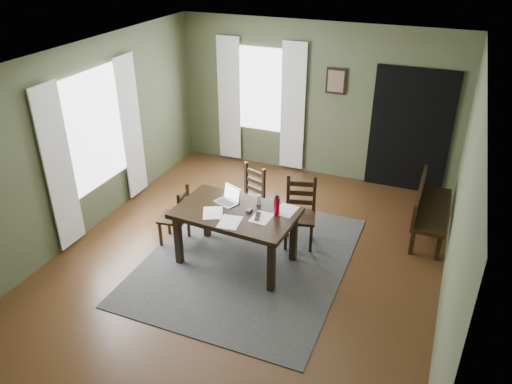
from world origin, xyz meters
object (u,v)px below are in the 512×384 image
at_px(chair_back_right, 300,213).
at_px(laptop, 229,198).
at_px(dining_table, 236,217).
at_px(chair_back_left, 249,198).
at_px(chair_end, 177,217).
at_px(water_bottle, 277,205).
at_px(bench, 427,205).

xyz_separation_m(chair_back_right, laptop, (-0.82, -0.57, 0.36)).
height_order(dining_table, chair_back_right, chair_back_right).
bearing_deg(chair_back_right, chair_back_left, 154.38).
bearing_deg(chair_end, laptop, 87.81).
distance_m(dining_table, chair_end, 1.01).
relative_size(dining_table, laptop, 4.38).
relative_size(dining_table, chair_back_right, 1.64).
distance_m(dining_table, laptop, 0.31).
distance_m(dining_table, chair_back_right, 1.02).
bearing_deg(water_bottle, laptop, 174.57).
bearing_deg(laptop, water_bottle, 17.32).
relative_size(dining_table, chair_back_left, 1.73).
xyz_separation_m(dining_table, laptop, (-0.18, 0.19, 0.15)).
relative_size(chair_end, chair_back_right, 0.88).
distance_m(chair_end, laptop, 0.89).
xyz_separation_m(dining_table, chair_back_right, (0.64, 0.76, -0.21)).
bearing_deg(chair_back_left, laptop, -67.37).
height_order(chair_end, chair_back_right, chair_back_right).
bearing_deg(bench, chair_back_right, 119.53).
height_order(chair_back_left, water_bottle, water_bottle).
xyz_separation_m(chair_end, chair_back_right, (1.61, 0.66, 0.06)).
relative_size(bench, water_bottle, 5.13).
bearing_deg(chair_end, chair_back_right, 103.79).
xyz_separation_m(dining_table, chair_end, (-0.97, 0.11, -0.27)).
bearing_deg(chair_back_right, laptop, -159.63).
height_order(chair_back_right, water_bottle, water_bottle).
height_order(chair_end, water_bottle, water_bottle).
xyz_separation_m(chair_end, laptop, (0.79, 0.09, 0.42)).
xyz_separation_m(chair_back_left, chair_back_right, (0.86, -0.17, 0.02)).
distance_m(chair_back_right, bench, 1.88).
bearing_deg(dining_table, laptop, 136.71).
distance_m(chair_back_left, laptop, 0.83).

